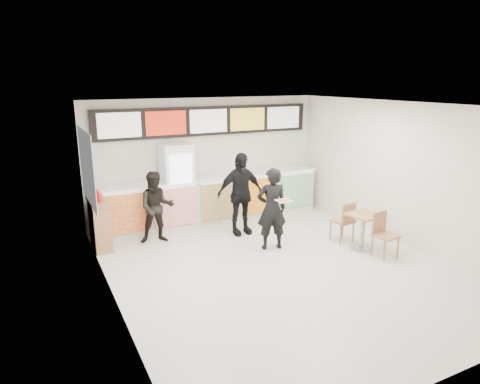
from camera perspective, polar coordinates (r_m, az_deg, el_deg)
floor at (r=8.20m, az=5.33°, el=-10.02°), size 7.00×7.00×0.00m
ceiling at (r=7.45m, az=5.89°, el=11.40°), size 7.00×7.00×0.00m
wall_back at (r=10.74m, az=-4.41°, el=4.42°), size 6.00×0.00×6.00m
wall_left at (r=6.64m, az=-16.92°, el=-2.79°), size 0.00×7.00×7.00m
wall_right at (r=9.59m, az=20.96°, el=2.21°), size 0.00×7.00×7.00m
service_counter at (r=10.58m, az=-3.47°, el=-0.88°), size 5.56×0.77×1.14m
menu_board at (r=10.52m, az=-4.33°, el=9.44°), size 5.50×0.14×0.70m
drinks_fridge at (r=10.17m, az=-8.39°, el=0.83°), size 0.70×0.67×2.00m
mirror_panel at (r=8.94m, az=-19.77°, el=3.09°), size 0.01×2.00×1.50m
customer_main at (r=8.78m, az=4.25°, el=-2.26°), size 0.71×0.56×1.72m
customer_left at (r=9.30m, az=-11.06°, el=-2.03°), size 0.87×0.74×1.56m
customer_mid at (r=9.59m, az=0.02°, el=-0.25°), size 1.11×0.48×1.87m
pizza_slice at (r=8.33m, az=5.87°, el=-1.11°), size 0.36×0.36×0.02m
cafe_table at (r=9.20m, az=16.10°, el=-4.22°), size 0.69×1.58×0.90m
condiment_ledge at (r=9.37m, az=-18.19°, el=-3.99°), size 0.38×0.93×1.24m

